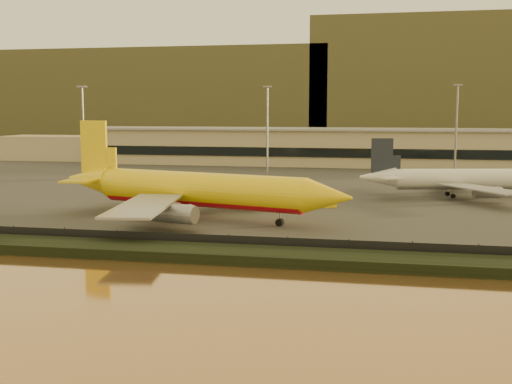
# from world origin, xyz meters

# --- Properties ---
(ground) EXTENTS (900.00, 900.00, 0.00)m
(ground) POSITION_xyz_m (0.00, 0.00, 0.00)
(ground) COLOR black
(ground) RESTS_ON ground
(embankment) EXTENTS (320.00, 7.00, 1.40)m
(embankment) POSITION_xyz_m (0.00, -17.00, 0.70)
(embankment) COLOR black
(embankment) RESTS_ON ground
(tarmac) EXTENTS (320.00, 220.00, 0.20)m
(tarmac) POSITION_xyz_m (0.00, 95.00, 0.10)
(tarmac) COLOR #2D2D2D
(tarmac) RESTS_ON ground
(perimeter_fence) EXTENTS (300.00, 0.05, 2.20)m
(perimeter_fence) POSITION_xyz_m (0.00, -13.00, 1.30)
(perimeter_fence) COLOR black
(perimeter_fence) RESTS_ON tarmac
(terminal_building) EXTENTS (202.00, 25.00, 12.60)m
(terminal_building) POSITION_xyz_m (-14.52, 125.55, 6.25)
(terminal_building) COLOR tan
(terminal_building) RESTS_ON tarmac
(apron_light_masts) EXTENTS (152.20, 12.20, 25.40)m
(apron_light_masts) POSITION_xyz_m (15.00, 75.00, 15.70)
(apron_light_masts) COLOR slate
(apron_light_masts) RESTS_ON tarmac
(distant_hills) EXTENTS (470.00, 160.00, 70.00)m
(distant_hills) POSITION_xyz_m (-20.74, 340.00, 31.39)
(distant_hills) COLOR brown
(distant_hills) RESTS_ON ground
(dhl_cargo_jet) EXTENTS (55.99, 53.71, 16.92)m
(dhl_cargo_jet) POSITION_xyz_m (-9.82, 11.06, 5.25)
(dhl_cargo_jet) COLOR yellow
(dhl_cargo_jet) RESTS_ON tarmac
(white_narrowbody_jet) EXTENTS (44.29, 42.51, 12.82)m
(white_narrowbody_jet) POSITION_xyz_m (38.70, 49.67, 4.03)
(white_narrowbody_jet) COLOR silver
(white_narrowbody_jet) RESTS_ON tarmac
(gse_vehicle_yellow) EXTENTS (4.85, 3.63, 1.99)m
(gse_vehicle_yellow) POSITION_xyz_m (10.83, 28.85, 1.20)
(gse_vehicle_yellow) COLOR yellow
(gse_vehicle_yellow) RESTS_ON tarmac
(gse_vehicle_white) EXTENTS (4.54, 2.91, 1.89)m
(gse_vehicle_white) POSITION_xyz_m (-20.44, 29.84, 1.14)
(gse_vehicle_white) COLOR silver
(gse_vehicle_white) RESTS_ON tarmac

